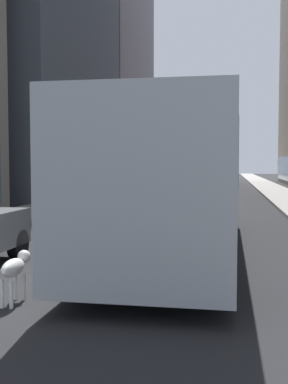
# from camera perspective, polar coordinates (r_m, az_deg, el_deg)

# --- Properties ---
(ground_plane) EXTENTS (120.00, 120.00, 0.00)m
(ground_plane) POSITION_cam_1_polar(r_m,az_deg,el_deg) (42.41, 7.05, 0.62)
(ground_plane) COLOR #232326
(sidewalk_left) EXTENTS (2.40, 110.00, 0.15)m
(sidewalk_left) POSITION_cam_1_polar(r_m,az_deg,el_deg) (43.10, -0.53, 0.79)
(sidewalk_left) COLOR gray
(sidewalk_left) RESTS_ON ground
(sidewalk_right) EXTENTS (2.40, 110.00, 0.15)m
(sidewalk_right) POSITION_cam_1_polar(r_m,az_deg,el_deg) (42.47, 14.75, 0.64)
(sidewalk_right) COLOR #9E9991
(sidewalk_right) RESTS_ON ground
(building_left_far) EXTENTS (10.92, 17.32, 26.62)m
(building_left_far) POSITION_cam_1_polar(r_m,az_deg,el_deg) (49.90, -6.91, 16.42)
(building_left_far) COLOR slate
(building_left_far) RESTS_ON ground
(transit_bus) EXTENTS (2.78, 11.53, 3.05)m
(transit_bus) POSITION_cam_1_polar(r_m,az_deg,el_deg) (11.36, 4.35, 2.11)
(transit_bus) COLOR #999EA3
(transit_bus) RESTS_ON ground
(car_yellow_taxi) EXTENTS (1.92, 4.54, 1.62)m
(car_yellow_taxi) POSITION_cam_1_polar(r_m,az_deg,el_deg) (24.75, 7.54, 0.57)
(car_yellow_taxi) COLOR yellow
(car_yellow_taxi) RESTS_ON ground
(car_white_van) EXTENTS (1.91, 4.68, 1.62)m
(car_white_van) POSITION_cam_1_polar(r_m,az_deg,el_deg) (52.97, 9.01, 2.04)
(car_white_van) COLOR silver
(car_white_van) RESTS_ON ground
(car_black_suv) EXTENTS (1.92, 4.44, 1.62)m
(car_black_suv) POSITION_cam_1_polar(r_m,az_deg,el_deg) (32.25, 8.18, 1.21)
(car_black_suv) COLOR black
(car_black_suv) RESTS_ON ground
(car_red_coupe) EXTENTS (1.75, 3.91, 1.62)m
(car_red_coupe) POSITION_cam_1_polar(r_m,az_deg,el_deg) (37.30, 4.77, 1.52)
(car_red_coupe) COLOR red
(car_red_coupe) RESTS_ON ground
(car_silver_sedan) EXTENTS (1.84, 4.47, 1.62)m
(car_silver_sedan) POSITION_cam_1_polar(r_m,az_deg,el_deg) (45.44, 3.73, 1.86)
(car_silver_sedan) COLOR #B7BABF
(car_silver_sedan) RESTS_ON ground
(box_truck) EXTENTS (2.30, 7.50, 3.05)m
(box_truck) POSITION_cam_1_polar(r_m,az_deg,el_deg) (39.38, 8.57, 2.82)
(box_truck) COLOR #A51919
(box_truck) RESTS_ON ground
(dalmatian_dog) EXTENTS (0.22, 0.96, 0.72)m
(dalmatian_dog) POSITION_cam_1_polar(r_m,az_deg,el_deg) (7.20, -15.36, -8.87)
(dalmatian_dog) COLOR white
(dalmatian_dog) RESTS_ON ground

